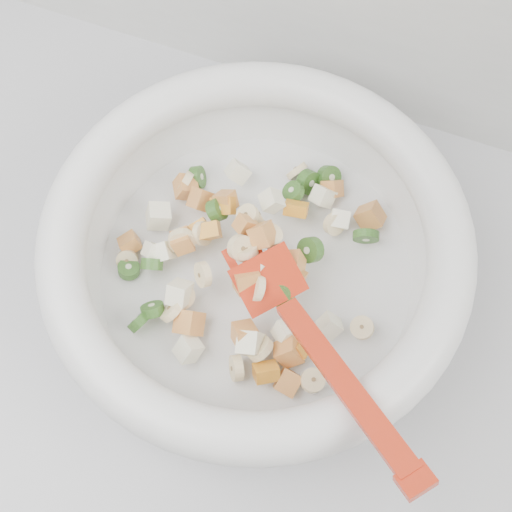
% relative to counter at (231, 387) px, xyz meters
% --- Properties ---
extents(counter, '(2.00, 0.60, 0.90)m').
position_rel_counter_xyz_m(counter, '(0.00, 0.00, 0.00)').
color(counter, '#9FA0A5').
rests_on(counter, ground).
extents(mixing_bowl, '(0.41, 0.41, 0.14)m').
position_rel_counter_xyz_m(mixing_bowl, '(0.03, 0.03, 0.51)').
color(mixing_bowl, silver).
rests_on(mixing_bowl, counter).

